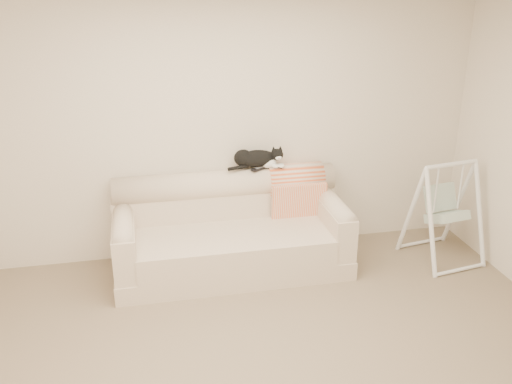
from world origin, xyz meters
TOP-DOWN VIEW (x-y plane):
  - ground_plane at (0.00, 0.00)m, footprint 5.00×5.00m
  - room_shell at (0.00, 0.00)m, footprint 5.04×4.04m
  - sofa at (-0.02, 1.62)m, footprint 2.20×0.93m
  - remote_a at (0.32, 1.84)m, footprint 0.18×0.13m
  - remote_b at (0.46, 1.85)m, footprint 0.18×0.11m
  - tuxedo_cat at (0.30, 1.87)m, footprint 0.56×0.23m
  - throw_blanket at (0.68, 1.84)m, footprint 0.54×0.38m
  - baby_swing at (2.07, 1.35)m, footprint 0.72×0.75m

SIDE VIEW (x-z plane):
  - ground_plane at x=0.00m, z-range 0.00..0.00m
  - sofa at x=-0.02m, z-range -0.10..0.80m
  - baby_swing at x=2.07m, z-range 0.00..1.02m
  - throw_blanket at x=0.68m, z-range 0.44..1.01m
  - remote_b at x=0.46m, z-range 0.90..0.92m
  - remote_a at x=0.32m, z-range 0.90..0.92m
  - tuxedo_cat at x=0.30m, z-range 0.89..1.11m
  - room_shell at x=0.00m, z-range 0.23..2.83m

